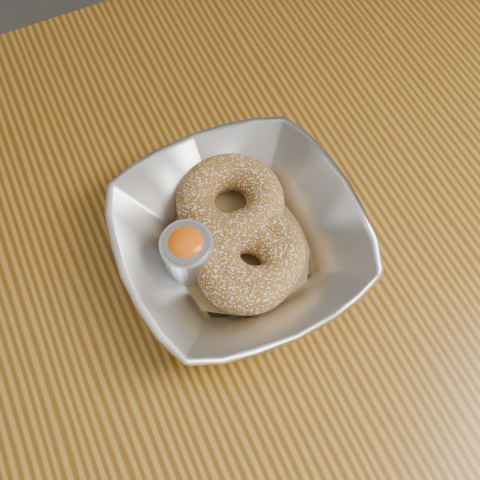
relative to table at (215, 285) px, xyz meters
name	(u,v)px	position (x,y,z in m)	size (l,w,h in m)	color
ground_plane	(227,390)	(0.00, 0.00, -0.65)	(4.00, 4.00, 0.00)	#565659
table	(215,285)	(0.00, 0.00, 0.00)	(1.20, 0.80, 0.75)	brown
serving_bowl	(240,240)	(0.03, -0.01, 0.13)	(0.24, 0.24, 0.06)	silver
parchment	(240,249)	(0.03, -0.01, 0.11)	(0.14, 0.14, 0.00)	brown
donut_back	(230,202)	(0.04, 0.03, 0.13)	(0.11, 0.11, 0.04)	brown
donut_front	(246,266)	(0.02, -0.04, 0.13)	(0.10, 0.10, 0.04)	brown
donut_extra	(255,253)	(0.03, -0.03, 0.13)	(0.10, 0.10, 0.04)	brown
ramekin	(188,252)	(-0.03, -0.01, 0.14)	(0.05, 0.05, 0.06)	silver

